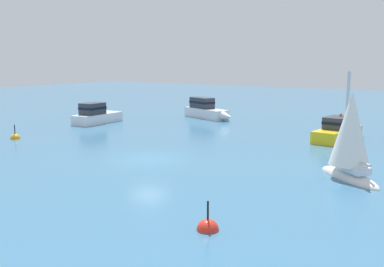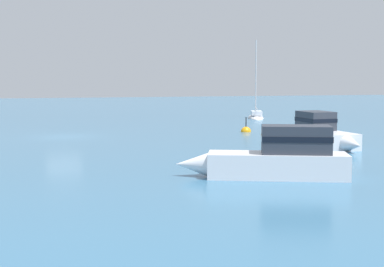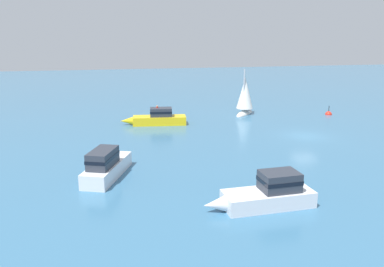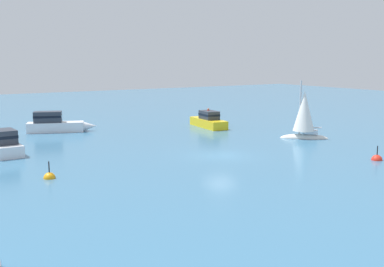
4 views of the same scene
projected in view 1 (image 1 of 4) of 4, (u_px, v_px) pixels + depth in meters
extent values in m
plane|color=teal|center=(149.00, 160.00, 28.35)|extent=(160.00, 160.00, 0.00)
cube|color=white|center=(98.00, 118.00, 45.04)|extent=(5.65, 2.39, 0.99)
cone|color=white|center=(119.00, 115.00, 47.94)|extent=(1.44, 1.06, 0.99)
cube|color=#2D333D|center=(92.00, 109.00, 44.25)|extent=(2.38, 1.80, 1.17)
cube|color=black|center=(92.00, 108.00, 44.24)|extent=(2.43, 1.84, 0.24)
ellipsoid|color=silver|center=(349.00, 179.00, 23.78)|extent=(4.02, 4.46, 0.94)
cube|color=silver|center=(356.00, 169.00, 23.13)|extent=(1.59, 1.66, 0.40)
cylinder|color=silver|center=(346.00, 121.00, 23.72)|extent=(0.17, 0.17, 5.35)
cylinder|color=silver|center=(357.00, 161.00, 23.04)|extent=(1.48, 1.74, 0.14)
cone|color=white|center=(351.00, 128.00, 23.40)|extent=(3.02, 3.02, 4.01)
cube|color=yellow|center=(337.00, 134.00, 35.34)|extent=(6.22, 2.59, 0.97)
cone|color=yellow|center=(354.00, 129.00, 38.16)|extent=(1.61, 1.13, 0.97)
cube|color=#2D333D|center=(337.00, 123.00, 35.04)|extent=(2.62, 1.81, 0.97)
cube|color=black|center=(337.00, 122.00, 35.03)|extent=(2.67, 1.85, 0.24)
cylinder|color=red|center=(341.00, 122.00, 35.29)|extent=(0.32, 0.32, 1.01)
sphere|color=#BC754D|center=(341.00, 114.00, 35.18)|extent=(0.24, 0.24, 0.24)
cube|color=white|center=(206.00, 113.00, 48.99)|extent=(3.83, 6.22, 1.08)
cone|color=white|center=(227.00, 117.00, 46.05)|extent=(1.54, 1.78, 1.08)
cube|color=#2D333D|center=(202.00, 103.00, 49.42)|extent=(2.40, 3.24, 1.20)
cube|color=black|center=(202.00, 102.00, 49.41)|extent=(2.45, 3.29, 0.24)
sphere|color=red|center=(208.00, 230.00, 16.55)|extent=(0.86, 0.86, 0.86)
cylinder|color=black|center=(208.00, 210.00, 16.42)|extent=(0.08, 0.08, 0.72)
sphere|color=orange|center=(15.00, 139.00, 36.02)|extent=(0.81, 0.81, 0.81)
cylinder|color=black|center=(15.00, 129.00, 35.89)|extent=(0.08, 0.08, 0.76)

